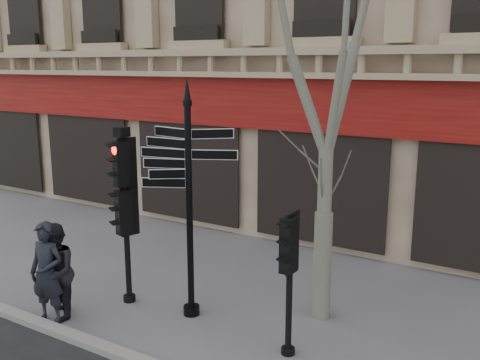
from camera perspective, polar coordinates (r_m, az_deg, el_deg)
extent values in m
plane|color=#5B5C60|center=(9.69, -3.78, -15.83)|extent=(80.00, 80.00, 0.00)
cube|color=#690B0A|center=(12.87, 8.71, 7.86)|extent=(28.00, 0.25, 1.30)
cube|color=tan|center=(12.62, 8.44, 12.19)|extent=(28.00, 0.35, 0.74)
cylinder|color=black|center=(9.60, -5.41, -3.70)|extent=(0.12, 0.12, 3.85)
cylinder|color=black|center=(10.26, -5.19, -13.64)|extent=(0.30, 0.30, 0.17)
cone|color=black|center=(9.24, -5.69, 9.69)|extent=(0.13, 0.13, 0.39)
cylinder|color=black|center=(10.43, -12.06, -4.63)|extent=(0.11, 0.11, 3.15)
cylinder|color=black|center=(10.96, -11.70, -12.23)|extent=(0.23, 0.23, 0.13)
cube|color=black|center=(10.36, -12.12, -3.32)|extent=(0.44, 0.37, 0.86)
cube|color=black|center=(10.15, -12.35, 1.72)|extent=(0.44, 0.37, 0.86)
sphere|color=#FF0C05|center=(10.12, -12.41, 3.00)|extent=(0.18, 0.18, 0.18)
cube|color=black|center=(10.07, -12.51, 5.03)|extent=(0.26, 0.30, 0.18)
cylinder|color=black|center=(8.55, 5.28, -11.34)|extent=(0.11, 0.11, 2.29)
cylinder|color=black|center=(9.03, 5.14, -17.62)|extent=(0.24, 0.24, 0.13)
cube|color=black|center=(8.29, 5.38, -6.85)|extent=(0.39, 0.28, 0.87)
cylinder|color=gray|center=(9.87, 8.77, -9.03)|extent=(0.33, 0.33, 1.99)
cylinder|color=gray|center=(9.43, 9.07, -0.27)|extent=(0.25, 0.25, 1.27)
imported|color=black|center=(10.20, -19.89, -9.33)|extent=(0.74, 0.55, 1.87)
imported|color=black|center=(10.30, -19.12, -9.29)|extent=(1.10, 1.08, 1.79)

